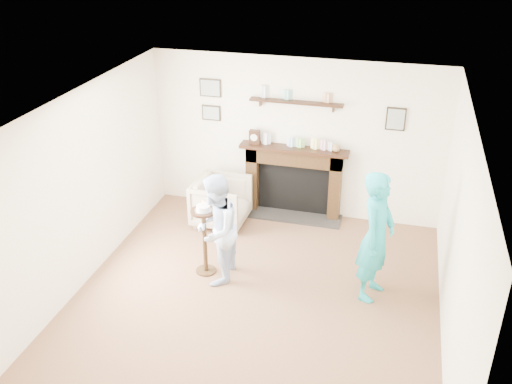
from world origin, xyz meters
TOP-DOWN VIEW (x-y plane):
  - ground at (0.00, 0.00)m, footprint 5.00×5.00m
  - room_shell at (-0.00, 0.69)m, footprint 4.54×5.02m
  - armchair at (-1.00, 1.82)m, footprint 0.83×0.80m
  - man at (-0.60, 0.38)m, footprint 0.60×0.75m
  - woman at (1.39, 0.56)m, footprint 0.56×0.71m
  - pedestal_table at (-0.80, 0.49)m, footprint 0.34×0.34m

SIDE VIEW (x-z plane):
  - ground at x=0.00m, z-range 0.00..0.00m
  - armchair at x=-1.00m, z-range -0.37..0.37m
  - man at x=-0.60m, z-range -0.75..0.75m
  - woman at x=1.39m, z-range -0.85..0.85m
  - pedestal_table at x=-0.80m, z-range 0.12..1.20m
  - room_shell at x=0.00m, z-range 0.36..2.88m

